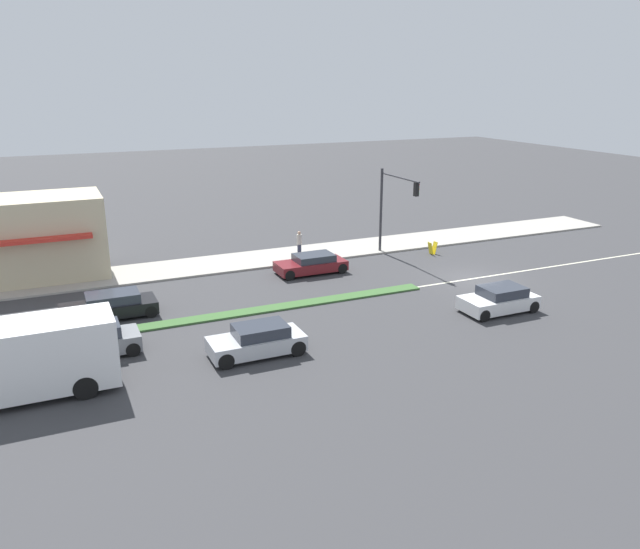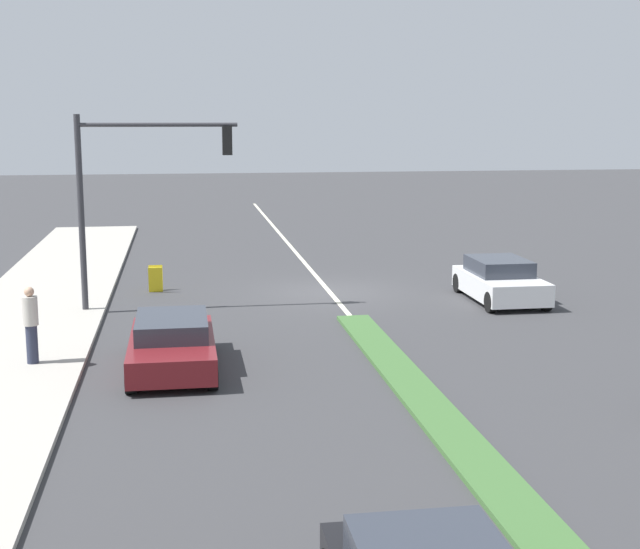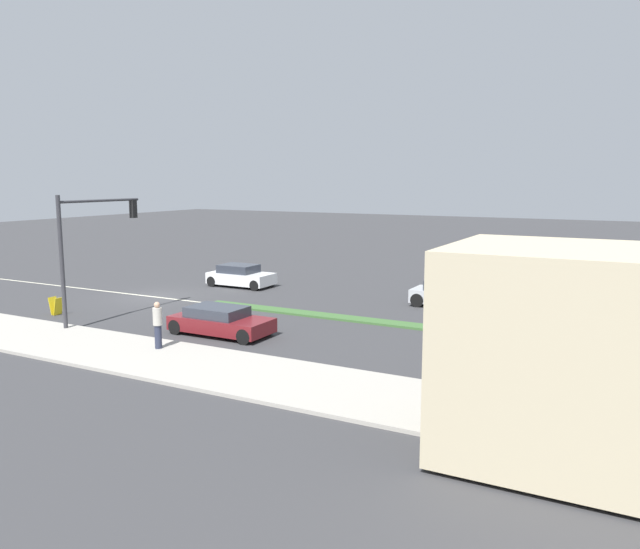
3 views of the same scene
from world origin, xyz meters
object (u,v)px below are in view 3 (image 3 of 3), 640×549
traffic_signal_main (88,236)px  pedestrian (158,324)px  warning_aframe_sign (56,306)px  sedan_maroon (220,321)px  van_white (241,276)px  suv_black (538,340)px  sedan_silver (452,294)px  suv_grey (592,319)px

traffic_signal_main → pedestrian: traffic_signal_main is taller
warning_aframe_sign → sedan_maroon: (-0.61, 9.18, 0.15)m
warning_aframe_sign → van_white: van_white is taller
suv_black → sedan_maroon: (2.80, -12.09, -0.03)m
traffic_signal_main → sedan_maroon: 7.14m
sedan_silver → suv_grey: bearing=67.3°
pedestrian → sedan_silver: (-13.14, 7.32, -0.40)m
sedan_silver → van_white: sedan_silver is taller
warning_aframe_sign → suv_black: suv_black is taller
pedestrian → suv_black: pedestrian is taller
traffic_signal_main → sedan_silver: (-11.12, 13.05, -3.25)m
suv_grey → warning_aframe_sign: bearing=-71.0°
sedan_silver → suv_black: bearing=36.1°
pedestrian → sedan_silver: pedestrian is taller
suv_black → sedan_maroon: size_ratio=1.08×
pedestrian → suv_grey: size_ratio=0.39×
suv_black → van_white: 19.52m
traffic_signal_main → van_white: traffic_signal_main is taller
warning_aframe_sign → traffic_signal_main: bearing=80.1°
sedan_silver → suv_black: (7.20, 5.26, -0.05)m
suv_black → sedan_maroon: 12.41m
warning_aframe_sign → sedan_maroon: 9.20m
warning_aframe_sign → suv_grey: suv_grey is taller
traffic_signal_main → van_white: (-11.12, 0.16, -3.27)m
suv_black → traffic_signal_main: bearing=-77.9°
traffic_signal_main → suv_grey: (-8.32, 19.74, -3.24)m
traffic_signal_main → sedan_silver: traffic_signal_main is taller
traffic_signal_main → pedestrian: (2.02, 5.72, -2.85)m
pedestrian → suv_black: 13.92m
sedan_maroon → van_white: bearing=-148.8°
warning_aframe_sign → sedan_silver: bearing=123.5°
suv_black → sedan_silver: bearing=-143.9°
sedan_silver → van_white: 12.89m
pedestrian → van_white: pedestrian is taller
warning_aframe_sign → suv_grey: bearing=109.0°
suv_black → suv_grey: suv_grey is taller
sedan_silver → suv_black: size_ratio=0.88×
traffic_signal_main → sedan_silver: 17.45m
traffic_signal_main → warning_aframe_sign: traffic_signal_main is taller
suv_grey → sedan_silver: bearing=-112.7°
pedestrian → suv_grey: (-10.34, 14.02, -0.40)m
suv_grey → van_white: (-2.80, -19.59, -0.03)m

